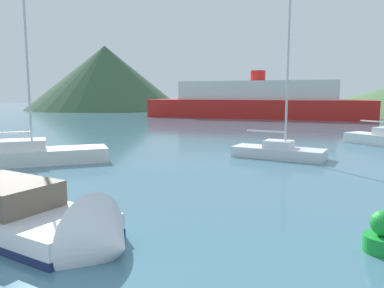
% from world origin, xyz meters
% --- Properties ---
extents(motorboat_near, '(6.99, 3.76, 2.20)m').
position_xyz_m(motorboat_near, '(-2.19, 4.47, 0.40)').
color(motorboat_near, silver).
rests_on(motorboat_near, ground_plane).
extents(sailboat_inner, '(8.23, 6.95, 9.41)m').
position_xyz_m(sailboat_inner, '(-9.65, 12.30, 0.50)').
color(sailboat_inner, white).
rests_on(sailboat_inner, ground_plane).
extents(sailboat_middle, '(5.36, 2.84, 9.16)m').
position_xyz_m(sailboat_middle, '(2.92, 18.32, 0.45)').
color(sailboat_middle, silver).
rests_on(sailboat_middle, ground_plane).
extents(ferry_distant, '(33.25, 9.97, 7.09)m').
position_xyz_m(ferry_distant, '(-2.97, 54.98, 2.42)').
color(ferry_distant, red).
rests_on(ferry_distant, ground_plane).
extents(buoy_marker, '(0.85, 0.85, 0.98)m').
position_xyz_m(buoy_marker, '(6.15, 6.01, 0.40)').
color(buoy_marker, green).
rests_on(buoy_marker, ground_plane).
extents(hill_west, '(36.33, 36.33, 14.66)m').
position_xyz_m(hill_west, '(-41.16, 75.86, 7.33)').
color(hill_west, '#38563D').
rests_on(hill_west, ground_plane).
extents(hill_central, '(32.24, 32.24, 6.85)m').
position_xyz_m(hill_central, '(-6.82, 82.08, 3.43)').
color(hill_central, '#4C6647').
rests_on(hill_central, ground_plane).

